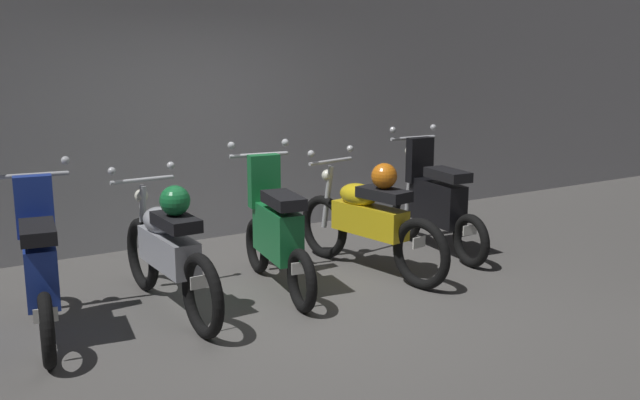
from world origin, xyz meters
TOP-DOWN VIEW (x-y plane):
  - ground_plane at (0.00, 0.00)m, footprint 80.00×80.00m
  - back_wall at (0.00, 2.60)m, footprint 16.00×0.30m
  - motorbike_slot_0 at (-1.99, 0.49)m, footprint 0.58×1.68m
  - motorbike_slot_1 at (-1.00, 0.49)m, footprint 0.59×1.95m
  - motorbike_slot_2 at (0.01, 0.52)m, footprint 0.58×1.68m
  - motorbike_slot_3 at (1.00, 0.51)m, footprint 0.61×1.93m
  - motorbike_slot_4 at (2.00, 0.74)m, footprint 0.59×1.68m

SIDE VIEW (x-z plane):
  - ground_plane at x=0.00m, z-range 0.00..0.00m
  - motorbike_slot_0 at x=-1.99m, z-range -0.12..1.17m
  - motorbike_slot_2 at x=0.01m, z-range -0.12..1.17m
  - motorbike_slot_4 at x=2.00m, z-range -0.12..1.17m
  - motorbike_slot_1 at x=-1.00m, z-range -0.05..1.10m
  - motorbike_slot_3 at x=1.00m, z-range -0.05..1.10m
  - back_wall at x=0.00m, z-range 0.00..2.94m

